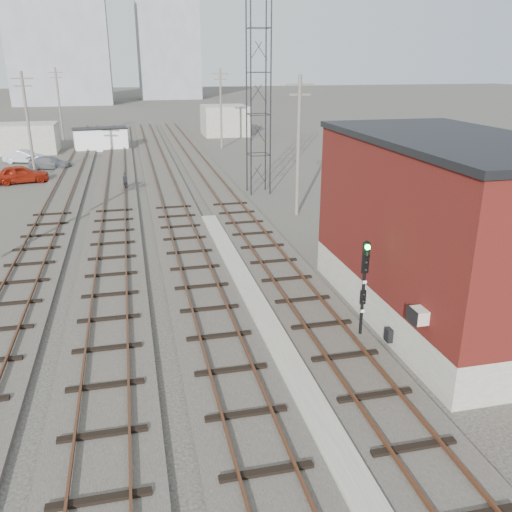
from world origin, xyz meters
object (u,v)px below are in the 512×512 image
object	(u,v)px
signal_mast	(364,284)
switch_stand	(125,182)
site_trailer	(101,139)
car_silver	(24,157)
car_grey	(50,163)
car_red	(20,174)

from	to	relation	value
signal_mast	switch_stand	size ratio (longest dim) A/B	2.87
switch_stand	site_trailer	distance (m)	21.90
signal_mast	site_trailer	world-z (taller)	signal_mast
switch_stand	car_silver	world-z (taller)	switch_stand
car_silver	car_grey	size ratio (longest dim) A/B	0.99
site_trailer	car_silver	xyz separation A→B (m)	(-7.31, -6.96, -0.63)
car_silver	car_grey	bearing A→B (deg)	-124.05
car_red	car_grey	size ratio (longest dim) A/B	1.12
car_silver	car_red	bearing A→B (deg)	-154.15
signal_mast	car_grey	distance (m)	41.28
switch_stand	signal_mast	bearing A→B (deg)	-78.36
signal_mast	car_silver	xyz separation A→B (m)	(-18.32, 42.13, -1.57)
switch_stand	car_red	distance (m)	9.84
site_trailer	car_grey	bearing A→B (deg)	-119.46
car_red	car_silver	size ratio (longest dim) A/B	1.13
signal_mast	site_trailer	size ratio (longest dim) A/B	0.60
site_trailer	signal_mast	bearing A→B (deg)	-84.82
signal_mast	switch_stand	bearing A→B (deg)	107.07
site_trailer	car_grey	world-z (taller)	site_trailer
site_trailer	car_grey	size ratio (longest dim) A/B	1.58
switch_stand	car_silver	xyz separation A→B (m)	(-9.92, 14.78, 0.03)
car_red	car_grey	world-z (taller)	car_red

